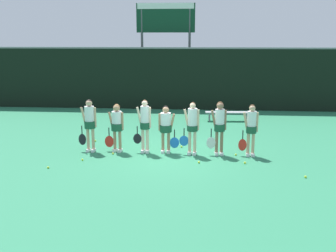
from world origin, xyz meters
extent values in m
plane|color=#2D7F56|center=(0.00, 0.00, 0.00)|extent=(140.00, 140.00, 0.00)
cube|color=black|center=(0.00, 8.13, 1.61)|extent=(60.00, 0.06, 3.22)
cube|color=slate|center=(0.00, 8.13, 3.26)|extent=(60.00, 0.08, 0.08)
cylinder|color=#515156|center=(-2.31, 10.12, 2.84)|extent=(0.14, 0.14, 5.67)
cylinder|color=#515156|center=(0.41, 10.12, 2.84)|extent=(0.14, 0.14, 5.67)
cube|color=#0F3823|center=(-0.95, 10.12, 4.87)|extent=(3.32, 0.12, 1.61)
cube|color=white|center=(-0.95, 10.05, 5.51)|extent=(3.19, 0.02, 0.32)
cube|color=#B2B2B7|center=(2.36, 5.34, 0.41)|extent=(2.09, 0.47, 0.04)
cylinder|color=slate|center=(3.21, 5.51, 0.20)|extent=(0.06, 0.06, 0.39)
cylinder|color=slate|center=(3.22, 5.26, 0.20)|extent=(0.06, 0.06, 0.39)
cylinder|color=slate|center=(1.51, 5.42, 0.20)|extent=(0.06, 0.06, 0.39)
cylinder|color=slate|center=(1.52, 5.17, 0.20)|extent=(0.06, 0.06, 0.39)
cylinder|color=tan|center=(-2.55, -0.03, 0.43)|extent=(0.10, 0.10, 0.86)
cylinder|color=tan|center=(-2.73, -0.03, 0.43)|extent=(0.10, 0.10, 0.86)
cube|color=white|center=(-2.55, -0.06, 0.04)|extent=(0.11, 0.24, 0.09)
cube|color=white|center=(-2.73, -0.06, 0.04)|extent=(0.11, 0.24, 0.09)
cylinder|color=#194C33|center=(-2.64, -0.03, 0.94)|extent=(0.37, 0.37, 0.25)
cylinder|color=white|center=(-2.64, -0.03, 1.21)|extent=(0.32, 0.32, 0.71)
sphere|color=tan|center=(-2.64, -0.03, 1.68)|extent=(0.21, 0.21, 0.21)
sphere|color=black|center=(-2.64, -0.01, 1.70)|extent=(0.20, 0.20, 0.20)
cylinder|color=tan|center=(-2.84, -0.03, 1.20)|extent=(0.22, 0.08, 0.68)
cylinder|color=tan|center=(-2.44, -0.03, 1.20)|extent=(0.08, 0.08, 0.68)
cylinder|color=black|center=(-2.92, -0.05, 0.76)|extent=(0.03, 0.03, 0.29)
ellipsoid|color=black|center=(-2.92, -0.05, 0.42)|extent=(0.26, 0.03, 0.39)
cylinder|color=tan|center=(-1.63, 0.02, 0.39)|extent=(0.10, 0.10, 0.78)
cylinder|color=tan|center=(-1.81, 0.05, 0.39)|extent=(0.10, 0.10, 0.78)
cube|color=white|center=(-1.64, -0.01, 0.04)|extent=(0.15, 0.25, 0.09)
cube|color=white|center=(-1.82, 0.02, 0.04)|extent=(0.15, 0.25, 0.09)
cylinder|color=#194C33|center=(-1.72, 0.04, 0.87)|extent=(0.39, 0.39, 0.25)
cylinder|color=white|center=(-1.72, 0.04, 1.09)|extent=(0.34, 0.34, 0.62)
sphere|color=tan|center=(-1.72, 0.04, 1.51)|extent=(0.23, 0.23, 0.23)
sphere|color=olive|center=(-1.72, 0.06, 1.54)|extent=(0.21, 0.21, 0.21)
cylinder|color=tan|center=(-1.93, 0.07, 1.08)|extent=(0.21, 0.11, 0.59)
cylinder|color=tan|center=(-1.53, 0.00, 1.08)|extent=(0.08, 0.08, 0.59)
cylinder|color=black|center=(-2.01, 0.06, 0.69)|extent=(0.03, 0.03, 0.29)
ellipsoid|color=red|center=(-2.01, 0.06, 0.34)|extent=(0.31, 0.03, 0.40)
cylinder|color=beige|center=(-0.69, 0.01, 0.43)|extent=(0.10, 0.10, 0.86)
cylinder|color=beige|center=(-0.84, 0.01, 0.43)|extent=(0.10, 0.10, 0.86)
cube|color=white|center=(-0.69, -0.02, 0.04)|extent=(0.12, 0.24, 0.09)
cube|color=white|center=(-0.84, -0.02, 0.04)|extent=(0.12, 0.24, 0.09)
cylinder|color=#194C33|center=(-0.76, 0.01, 0.94)|extent=(0.32, 0.32, 0.22)
cylinder|color=white|center=(-0.76, 0.01, 1.23)|extent=(0.28, 0.28, 0.74)
sphere|color=beige|center=(-0.76, 0.01, 1.69)|extent=(0.20, 0.20, 0.20)
sphere|color=#4C331E|center=(-0.76, 0.03, 1.72)|extent=(0.18, 0.18, 0.18)
cylinder|color=beige|center=(-0.94, 0.01, 1.22)|extent=(0.22, 0.08, 0.70)
cylinder|color=beige|center=(-0.59, 0.00, 1.22)|extent=(0.08, 0.08, 0.70)
cylinder|color=black|center=(-1.03, -0.01, 0.78)|extent=(0.03, 0.03, 0.26)
ellipsoid|color=black|center=(-1.03, -0.01, 0.48)|extent=(0.28, 0.03, 0.35)
cylinder|color=tan|center=(0.03, 0.04, 0.38)|extent=(0.10, 0.10, 0.76)
cylinder|color=tan|center=(-0.16, 0.04, 0.38)|extent=(0.10, 0.10, 0.76)
cube|color=white|center=(0.03, 0.01, 0.04)|extent=(0.11, 0.24, 0.09)
cube|color=white|center=(-0.16, 0.01, 0.04)|extent=(0.11, 0.24, 0.09)
cylinder|color=#194C33|center=(-0.07, 0.04, 0.85)|extent=(0.40, 0.40, 0.24)
cylinder|color=white|center=(-0.07, 0.04, 1.07)|extent=(0.35, 0.35, 0.61)
sphere|color=tan|center=(-0.07, 0.04, 1.48)|extent=(0.21, 0.21, 0.21)
sphere|color=black|center=(-0.07, 0.06, 1.51)|extent=(0.20, 0.20, 0.20)
cylinder|color=tan|center=(0.15, 0.04, 1.05)|extent=(0.20, 0.08, 0.58)
cylinder|color=tan|center=(-0.27, 0.04, 1.05)|extent=(0.08, 0.08, 0.58)
cylinder|color=black|center=(0.23, 0.03, 0.68)|extent=(0.03, 0.03, 0.27)
ellipsoid|color=blue|center=(0.23, 0.03, 0.36)|extent=(0.32, 0.03, 0.37)
cylinder|color=beige|center=(0.92, -0.11, 0.42)|extent=(0.10, 0.10, 0.84)
cylinder|color=beige|center=(0.75, -0.08, 0.42)|extent=(0.10, 0.10, 0.84)
cube|color=white|center=(0.91, -0.14, 0.04)|extent=(0.14, 0.25, 0.09)
cube|color=white|center=(0.74, -0.11, 0.04)|extent=(0.14, 0.25, 0.09)
cylinder|color=#194C33|center=(0.83, -0.09, 0.90)|extent=(0.36, 0.36, 0.18)
cylinder|color=white|center=(0.83, -0.09, 1.20)|extent=(0.31, 0.31, 0.72)
sphere|color=beige|center=(0.83, -0.09, 1.66)|extent=(0.19, 0.19, 0.19)
sphere|color=#4C331E|center=(0.83, -0.07, 1.68)|extent=(0.18, 0.18, 0.18)
cylinder|color=beige|center=(0.64, -0.07, 1.19)|extent=(0.22, 0.10, 0.68)
cylinder|color=beige|center=(1.02, -0.12, 1.19)|extent=(0.08, 0.08, 0.68)
cylinder|color=black|center=(0.55, -0.08, 0.76)|extent=(0.03, 0.03, 0.26)
ellipsoid|color=blue|center=(0.55, -0.08, 0.46)|extent=(0.31, 0.03, 0.35)
cylinder|color=#8C664C|center=(1.80, -0.05, 0.43)|extent=(0.10, 0.10, 0.85)
cylinder|color=#8C664C|center=(1.64, -0.07, 0.43)|extent=(0.10, 0.10, 0.85)
cube|color=white|center=(1.81, -0.08, 0.04)|extent=(0.13, 0.25, 0.09)
cube|color=white|center=(1.64, -0.10, 0.04)|extent=(0.13, 0.25, 0.09)
cylinder|color=#194C33|center=(1.72, -0.06, 0.93)|extent=(0.35, 0.35, 0.24)
cylinder|color=white|center=(1.72, -0.06, 1.20)|extent=(0.30, 0.30, 0.69)
sphere|color=#8C664C|center=(1.72, -0.06, 1.66)|extent=(0.23, 0.23, 0.23)
sphere|color=#4C331E|center=(1.72, -0.04, 1.69)|extent=(0.21, 0.21, 0.21)
cylinder|color=#8C664C|center=(1.53, -0.08, 1.18)|extent=(0.22, 0.09, 0.66)
cylinder|color=#8C664C|center=(1.90, -0.05, 1.18)|extent=(0.08, 0.08, 0.66)
cylinder|color=black|center=(1.45, -0.10, 0.76)|extent=(0.03, 0.03, 0.29)
ellipsoid|color=silver|center=(1.45, -0.10, 0.42)|extent=(0.30, 0.03, 0.39)
cylinder|color=tan|center=(2.83, -0.09, 0.41)|extent=(0.10, 0.10, 0.81)
cylinder|color=tan|center=(2.67, -0.09, 0.41)|extent=(0.10, 0.10, 0.81)
cube|color=white|center=(2.83, -0.12, 0.04)|extent=(0.11, 0.24, 0.09)
cube|color=white|center=(2.67, -0.12, 0.04)|extent=(0.11, 0.24, 0.09)
cylinder|color=#194C33|center=(2.75, -0.09, 0.89)|extent=(0.34, 0.34, 0.23)
cylinder|color=white|center=(2.75, -0.09, 1.15)|extent=(0.29, 0.29, 0.68)
sphere|color=tan|center=(2.75, -0.09, 1.60)|extent=(0.20, 0.20, 0.20)
sphere|color=#4C331E|center=(2.75, -0.07, 1.62)|extent=(0.18, 0.18, 0.18)
cylinder|color=tan|center=(2.56, -0.09, 1.14)|extent=(0.21, 0.08, 0.65)
cylinder|color=tan|center=(2.93, -0.09, 1.14)|extent=(0.08, 0.08, 0.65)
cylinder|color=black|center=(2.48, -0.11, 0.72)|extent=(0.03, 0.03, 0.29)
ellipsoid|color=red|center=(2.48, -0.11, 0.37)|extent=(0.27, 0.03, 0.40)
sphere|color=#CCE033|center=(2.28, -0.12, 0.03)|extent=(0.06, 0.06, 0.06)
sphere|color=#CCE033|center=(2.49, -0.97, 0.04)|extent=(0.07, 0.07, 0.07)
sphere|color=#CCE033|center=(0.44, 0.70, 0.03)|extent=(0.07, 0.07, 0.07)
sphere|color=#CCE033|center=(-1.81, -0.31, 0.03)|extent=(0.07, 0.07, 0.07)
sphere|color=#CCE033|center=(-2.83, 1.23, 0.03)|extent=(0.07, 0.07, 0.07)
sphere|color=#CCE033|center=(1.06, -1.02, 0.03)|extent=(0.06, 0.06, 0.06)
sphere|color=#CCE033|center=(-2.63, -1.07, 0.03)|extent=(0.07, 0.07, 0.07)
sphere|color=#CCE033|center=(-3.43, -1.89, 0.03)|extent=(0.06, 0.06, 0.06)
sphere|color=#CCE033|center=(4.04, -2.08, 0.03)|extent=(0.07, 0.07, 0.07)
camera|label=1|loc=(1.06, -12.72, 3.87)|focal=42.00mm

